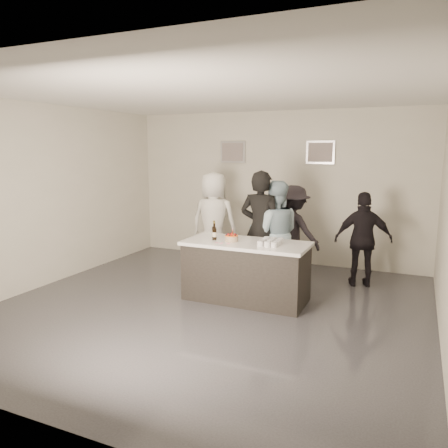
% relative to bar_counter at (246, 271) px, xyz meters
% --- Properties ---
extents(floor, '(6.00, 6.00, 0.00)m').
position_rel_bar_counter_xyz_m(floor, '(-0.35, -0.53, -0.45)').
color(floor, '#3D3D42').
rests_on(floor, ground).
extents(ceiling, '(6.00, 6.00, 0.00)m').
position_rel_bar_counter_xyz_m(ceiling, '(-0.35, -0.53, 2.55)').
color(ceiling, white).
extents(wall_back, '(6.00, 0.04, 3.00)m').
position_rel_bar_counter_xyz_m(wall_back, '(-0.35, 2.47, 1.05)').
color(wall_back, beige).
rests_on(wall_back, ground).
extents(wall_front, '(6.00, 0.04, 3.00)m').
position_rel_bar_counter_xyz_m(wall_front, '(-0.35, -3.53, 1.05)').
color(wall_front, beige).
rests_on(wall_front, ground).
extents(wall_left, '(0.04, 6.00, 3.00)m').
position_rel_bar_counter_xyz_m(wall_left, '(-3.35, -0.53, 1.05)').
color(wall_left, beige).
rests_on(wall_left, ground).
extents(picture_left, '(0.54, 0.04, 0.44)m').
position_rel_bar_counter_xyz_m(picture_left, '(-1.25, 2.44, 1.75)').
color(picture_left, '#B2B2B7').
rests_on(picture_left, wall_back).
extents(picture_right, '(0.54, 0.04, 0.44)m').
position_rel_bar_counter_xyz_m(picture_right, '(0.55, 2.44, 1.75)').
color(picture_right, '#B2B2B7').
rests_on(picture_right, wall_back).
extents(bar_counter, '(1.86, 0.86, 0.90)m').
position_rel_bar_counter_xyz_m(bar_counter, '(0.00, 0.00, 0.00)').
color(bar_counter, white).
rests_on(bar_counter, ground).
extents(cake, '(0.20, 0.20, 0.08)m').
position_rel_bar_counter_xyz_m(cake, '(-0.22, -0.04, 0.49)').
color(cake, orange).
rests_on(cake, bar_counter).
extents(beer_bottle_a, '(0.07, 0.07, 0.26)m').
position_rel_bar_counter_xyz_m(beer_bottle_a, '(-0.57, 0.08, 0.58)').
color(beer_bottle_a, black).
rests_on(beer_bottle_a, bar_counter).
extents(beer_bottle_b, '(0.07, 0.07, 0.26)m').
position_rel_bar_counter_xyz_m(beer_bottle_b, '(-0.49, -0.07, 0.58)').
color(beer_bottle_b, black).
rests_on(beer_bottle_b, bar_counter).
extents(tumbler_cluster, '(0.30, 0.40, 0.08)m').
position_rel_bar_counter_xyz_m(tumbler_cluster, '(0.39, -0.04, 0.49)').
color(tumbler_cluster, '#C68012').
rests_on(tumbler_cluster, bar_counter).
extents(candles, '(0.24, 0.08, 0.01)m').
position_rel_bar_counter_xyz_m(candles, '(-0.29, -0.24, 0.45)').
color(candles, pink).
rests_on(candles, bar_counter).
extents(person_main_black, '(0.72, 0.49, 1.93)m').
position_rel_bar_counter_xyz_m(person_main_black, '(-0.03, 0.72, 0.51)').
color(person_main_black, black).
rests_on(person_main_black, ground).
extents(person_main_blue, '(1.03, 0.92, 1.76)m').
position_rel_bar_counter_xyz_m(person_main_blue, '(0.16, 0.89, 0.43)').
color(person_main_blue, '#99B8C8').
rests_on(person_main_blue, ground).
extents(person_guest_left, '(0.93, 0.63, 1.84)m').
position_rel_bar_counter_xyz_m(person_guest_left, '(-1.19, 1.39, 0.47)').
color(person_guest_left, white).
rests_on(person_guest_left, ground).
extents(person_guest_right, '(0.99, 0.60, 1.58)m').
position_rel_bar_counter_xyz_m(person_guest_right, '(1.52, 1.44, 0.34)').
color(person_guest_right, black).
rests_on(person_guest_right, ground).
extents(person_guest_back, '(1.19, 0.91, 1.63)m').
position_rel_bar_counter_xyz_m(person_guest_back, '(0.27, 1.63, 0.36)').
color(person_guest_back, black).
rests_on(person_guest_back, ground).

